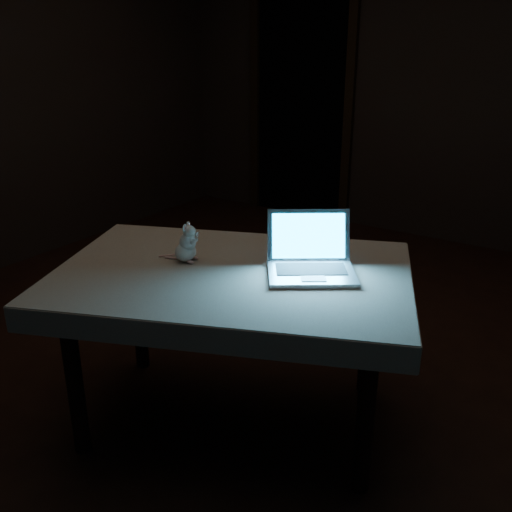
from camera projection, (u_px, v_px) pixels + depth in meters
The scene contains 7 objects.
floor at pixel (246, 358), 3.07m from camera, with size 5.00×5.00×0.00m, color black.
back_wall at pixel (422, 79), 4.54m from camera, with size 4.50×0.04×2.60m, color black.
doorway at pixel (301, 101), 5.20m from camera, with size 1.06×0.36×2.13m, color black, non-canonical shape.
table at pixel (233, 348), 2.47m from camera, with size 1.34×0.86×0.72m, color black, non-canonical shape.
tablecloth at pixel (234, 278), 2.39m from camera, with size 1.44×0.96×0.10m, color beige, non-canonical shape.
laptop at pixel (313, 249), 2.24m from camera, with size 0.35×0.30×0.23m, color #B3B2B7, non-canonical shape.
plush_mouse at pixel (185, 242), 2.41m from camera, with size 0.12×0.12×0.17m, color white, non-canonical shape.
Camera 1 is at (1.52, -2.19, 1.63)m, focal length 40.00 mm.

